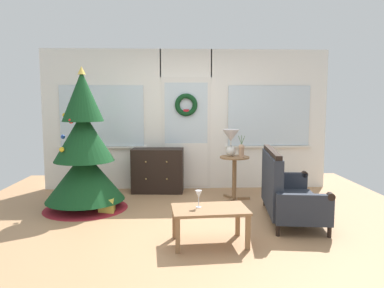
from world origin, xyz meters
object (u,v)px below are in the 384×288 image
(coffee_table, at_px, (210,213))
(wine_glass, at_px, (199,195))
(settee_sofa, at_px, (285,192))
(gift_box, at_px, (107,205))
(table_lamp, at_px, (231,139))
(flower_vase, at_px, (241,150))
(side_table, at_px, (234,169))
(christmas_tree, at_px, (84,156))
(dresser_cabinet, at_px, (158,170))

(coffee_table, xyz_separation_m, wine_glass, (-0.12, 0.03, 0.20))
(settee_sofa, xyz_separation_m, gift_box, (-2.49, 0.39, -0.27))
(table_lamp, relative_size, coffee_table, 0.50)
(flower_vase, relative_size, gift_box, 1.62)
(side_table, distance_m, table_lamp, 0.50)
(christmas_tree, bearing_deg, side_table, 10.29)
(table_lamp, height_order, gift_box, table_lamp)
(christmas_tree, distance_m, settee_sofa, 2.95)
(table_lamp, distance_m, gift_box, 2.21)
(settee_sofa, height_order, wine_glass, settee_sofa)
(dresser_cabinet, xyz_separation_m, side_table, (1.28, -0.58, 0.12))
(wine_glass, xyz_separation_m, gift_box, (-1.26, 1.19, -0.45))
(flower_vase, relative_size, coffee_table, 0.40)
(flower_vase, xyz_separation_m, coffee_table, (-0.67, -1.81, -0.48))
(settee_sofa, relative_size, table_lamp, 3.40)
(settee_sofa, height_order, flower_vase, flower_vase)
(dresser_cabinet, bearing_deg, side_table, -24.37)
(side_table, relative_size, flower_vase, 2.05)
(settee_sofa, height_order, table_lamp, table_lamp)
(side_table, xyz_separation_m, gift_box, (-1.95, -0.65, -0.40))
(coffee_table, bearing_deg, settee_sofa, 36.94)
(coffee_table, bearing_deg, side_table, 73.13)
(gift_box, bearing_deg, flower_vase, 16.04)
(settee_sofa, height_order, gift_box, settee_sofa)
(coffee_table, relative_size, wine_glass, 4.52)
(coffee_table, height_order, gift_box, coffee_table)
(christmas_tree, xyz_separation_m, dresser_cabinet, (1.03, 1.00, -0.41))
(wine_glass, bearing_deg, side_table, 69.42)
(settee_sofa, height_order, side_table, settee_sofa)
(christmas_tree, bearing_deg, dresser_cabinet, 44.13)
(christmas_tree, height_order, coffee_table, christmas_tree)
(settee_sofa, distance_m, flower_vase, 1.17)
(table_lamp, bearing_deg, flower_vase, -32.01)
(dresser_cabinet, distance_m, settee_sofa, 2.44)
(christmas_tree, bearing_deg, coffee_table, -39.73)
(dresser_cabinet, xyz_separation_m, flower_vase, (1.38, -0.64, 0.44))
(coffee_table, bearing_deg, wine_glass, 165.22)
(christmas_tree, relative_size, wine_glass, 10.84)
(dresser_cabinet, distance_m, wine_glass, 2.50)
(table_lamp, bearing_deg, dresser_cabinet, 156.13)
(table_lamp, xyz_separation_m, wine_glass, (-0.63, -1.88, -0.45))
(settee_sofa, relative_size, side_table, 2.09)
(gift_box, bearing_deg, wine_glass, -43.23)
(flower_vase, distance_m, wine_glass, 1.97)
(christmas_tree, distance_m, side_table, 2.37)
(flower_vase, bearing_deg, christmas_tree, -171.51)
(coffee_table, bearing_deg, christmas_tree, 140.27)
(dresser_cabinet, distance_m, coffee_table, 2.55)
(flower_vase, distance_m, gift_box, 2.26)
(settee_sofa, bearing_deg, flower_vase, 114.14)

